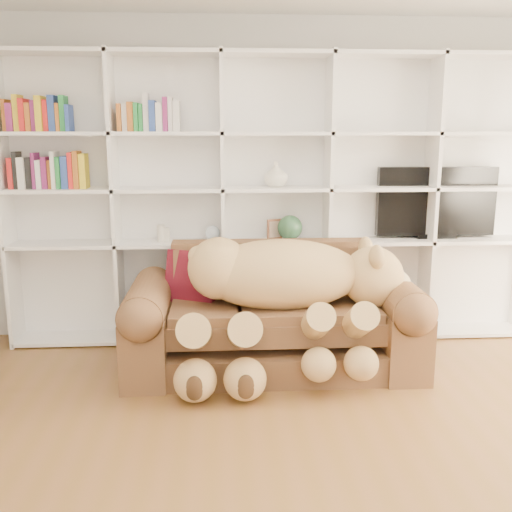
{
  "coord_description": "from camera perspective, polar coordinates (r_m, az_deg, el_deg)",
  "views": [
    {
      "loc": [
        -0.46,
        -2.43,
        1.75
      ],
      "look_at": [
        -0.2,
        1.63,
        0.87
      ],
      "focal_mm": 40.0,
      "sensor_mm": 36.0,
      "label": 1
    }
  ],
  "objects": [
    {
      "name": "floor",
      "position": [
        3.03,
        6.3,
        -23.26
      ],
      "size": [
        5.0,
        5.0,
        0.0
      ],
      "primitive_type": "plane",
      "color": "brown",
      "rests_on": "ground"
    },
    {
      "name": "wall_back",
      "position": [
        4.97,
        1.76,
        7.53
      ],
      "size": [
        5.0,
        0.02,
        2.7
      ],
      "primitive_type": "cube",
      "color": "silver",
      "rests_on": "floor"
    },
    {
      "name": "bookshelf",
      "position": [
        4.82,
        -0.96,
        6.86
      ],
      "size": [
        4.43,
        0.35,
        2.4
      ],
      "color": "white",
      "rests_on": "floor"
    },
    {
      "name": "sofa",
      "position": [
        4.36,
        1.69,
        -6.65
      ],
      "size": [
        2.18,
        0.94,
        0.92
      ],
      "color": "brown",
      "rests_on": "floor"
    },
    {
      "name": "teddy_bear",
      "position": [
        4.1,
        2.79,
        -3.43
      ],
      "size": [
        1.74,
        0.93,
        1.01
      ],
      "rotation": [
        0.0,
        0.0,
        0.12
      ],
      "color": "tan",
      "rests_on": "sofa"
    },
    {
      "name": "throw_pillow",
      "position": [
        4.4,
        -6.35,
        -2.15
      ],
      "size": [
        0.46,
        0.37,
        0.43
      ],
      "primitive_type": "cube",
      "rotation": [
        -0.24,
        0.0,
        -0.42
      ],
      "color": "maroon",
      "rests_on": "sofa"
    },
    {
      "name": "tv",
      "position": [
        5.16,
        17.56,
        5.08
      ],
      "size": [
        1.03,
        0.18,
        0.61
      ],
      "color": "black",
      "rests_on": "bookshelf"
    },
    {
      "name": "picture_frame",
      "position": [
        4.82,
        1.88,
        2.7
      ],
      "size": [
        0.14,
        0.08,
        0.17
      ],
      "primitive_type": "cube",
      "rotation": [
        0.0,
        0.0,
        0.39
      ],
      "color": "brown",
      "rests_on": "bookshelf"
    },
    {
      "name": "green_vase",
      "position": [
        4.83,
        3.42,
        2.85
      ],
      "size": [
        0.21,
        0.21,
        0.21
      ],
      "primitive_type": "sphere",
      "color": "#2B5436",
      "rests_on": "bookshelf"
    },
    {
      "name": "figurine_tall",
      "position": [
        4.83,
        -9.46,
        2.27
      ],
      "size": [
        0.09,
        0.09,
        0.14
      ],
      "primitive_type": "cylinder",
      "rotation": [
        0.0,
        0.0,
        0.4
      ],
      "color": "beige",
      "rests_on": "bookshelf"
    },
    {
      "name": "figurine_short",
      "position": [
        4.83,
        -8.99,
        2.12
      ],
      "size": [
        0.08,
        0.08,
        0.11
      ],
      "primitive_type": "cylinder",
      "rotation": [
        0.0,
        0.0,
        -0.18
      ],
      "color": "beige",
      "rests_on": "bookshelf"
    },
    {
      "name": "snow_globe",
      "position": [
        4.8,
        -4.38,
        2.33
      ],
      "size": [
        0.13,
        0.13,
        0.13
      ],
      "primitive_type": "sphere",
      "color": "silver",
      "rests_on": "bookshelf"
    },
    {
      "name": "shelf_vase",
      "position": [
        4.77,
        2.0,
        8.15
      ],
      "size": [
        0.25,
        0.25,
        0.21
      ],
      "primitive_type": "imported",
      "rotation": [
        0.0,
        0.0,
        -0.29
      ],
      "color": "silver",
      "rests_on": "bookshelf"
    }
  ]
}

